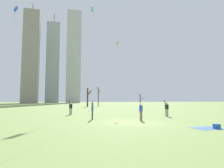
{
  "coord_description": "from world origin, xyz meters",
  "views": [
    {
      "loc": [
        -5.63,
        -15.61,
        1.86
      ],
      "look_at": [
        0.0,
        6.0,
        3.78
      ],
      "focal_mm": 30.62,
      "sensor_mm": 36.0,
      "label": 1
    }
  ],
  "objects_px": {
    "kite_flyer_midfield_left_green": "(88,95)",
    "distant_kite_high_overhead_teal": "(91,17)",
    "bystander_far_off_by_trees": "(141,111)",
    "bare_tree_center": "(88,97)",
    "kite_flyer_foreground_left_blue": "(58,84)",
    "picnic_spot": "(213,127)",
    "kite_flyer_foreground_right_orange": "(160,99)",
    "bare_tree_left_of_center": "(98,96)",
    "bare_tree_right_of_center": "(140,100)"
  },
  "relations": [
    {
      "from": "picnic_spot",
      "to": "bare_tree_right_of_center",
      "type": "height_order",
      "value": "bare_tree_right_of_center"
    },
    {
      "from": "bystander_far_off_by_trees",
      "to": "bare_tree_left_of_center",
      "type": "relative_size",
      "value": 0.26
    },
    {
      "from": "distant_kite_high_overhead_teal",
      "to": "picnic_spot",
      "type": "bearing_deg",
      "value": -80.3
    },
    {
      "from": "kite_flyer_foreground_left_blue",
      "to": "kite_flyer_midfield_left_green",
      "type": "bearing_deg",
      "value": -72.71
    },
    {
      "from": "kite_flyer_midfield_left_green",
      "to": "bare_tree_right_of_center",
      "type": "distance_m",
      "value": 46.63
    },
    {
      "from": "bare_tree_left_of_center",
      "to": "distant_kite_high_overhead_teal",
      "type": "bearing_deg",
      "value": -104.18
    },
    {
      "from": "bare_tree_center",
      "to": "bare_tree_left_of_center",
      "type": "distance_m",
      "value": 5.91
    },
    {
      "from": "kite_flyer_midfield_left_green",
      "to": "distant_kite_high_overhead_teal",
      "type": "bearing_deg",
      "value": 81.07
    },
    {
      "from": "kite_flyer_foreground_left_blue",
      "to": "bystander_far_off_by_trees",
      "type": "height_order",
      "value": "kite_flyer_foreground_left_blue"
    },
    {
      "from": "bystander_far_off_by_trees",
      "to": "bare_tree_center",
      "type": "xyz_separation_m",
      "value": [
        0.04,
        38.34,
        1.96
      ]
    },
    {
      "from": "kite_flyer_foreground_left_blue",
      "to": "picnic_spot",
      "type": "bearing_deg",
      "value": -56.87
    },
    {
      "from": "kite_flyer_foreground_right_orange",
      "to": "bare_tree_right_of_center",
      "type": "bearing_deg",
      "value": 70.35
    },
    {
      "from": "bystander_far_off_by_trees",
      "to": "bare_tree_left_of_center",
      "type": "bearing_deg",
      "value": 84.77
    },
    {
      "from": "kite_flyer_foreground_right_orange",
      "to": "distant_kite_high_overhead_teal",
      "type": "height_order",
      "value": "distant_kite_high_overhead_teal"
    },
    {
      "from": "kite_flyer_foreground_left_blue",
      "to": "bare_tree_center",
      "type": "bearing_deg",
      "value": 74.73
    },
    {
      "from": "kite_flyer_foreground_left_blue",
      "to": "distant_kite_high_overhead_teal",
      "type": "distance_m",
      "value": 18.58
    },
    {
      "from": "bystander_far_off_by_trees",
      "to": "distant_kite_high_overhead_teal",
      "type": "xyz_separation_m",
      "value": [
        -1.83,
        20.04,
        17.57
      ]
    },
    {
      "from": "bare_tree_right_of_center",
      "to": "picnic_spot",
      "type": "bearing_deg",
      "value": -107.59
    },
    {
      "from": "picnic_spot",
      "to": "bare_tree_left_of_center",
      "type": "distance_m",
      "value": 48.72
    },
    {
      "from": "bystander_far_off_by_trees",
      "to": "bare_tree_right_of_center",
      "type": "relative_size",
      "value": 0.39
    },
    {
      "from": "kite_flyer_foreground_left_blue",
      "to": "bare_tree_right_of_center",
      "type": "xyz_separation_m",
      "value": [
        25.35,
        31.66,
        -1.96
      ]
    },
    {
      "from": "bare_tree_center",
      "to": "bare_tree_right_of_center",
      "type": "relative_size",
      "value": 1.28
    },
    {
      "from": "kite_flyer_foreground_left_blue",
      "to": "picnic_spot",
      "type": "xyz_separation_m",
      "value": [
        10.3,
        -15.79,
        -3.92
      ]
    },
    {
      "from": "distant_kite_high_overhead_teal",
      "to": "bare_tree_center",
      "type": "height_order",
      "value": "distant_kite_high_overhead_teal"
    },
    {
      "from": "bare_tree_right_of_center",
      "to": "bystander_far_off_by_trees",
      "type": "bearing_deg",
      "value": -112.96
    },
    {
      "from": "bystander_far_off_by_trees",
      "to": "distant_kite_high_overhead_teal",
      "type": "bearing_deg",
      "value": 95.21
    },
    {
      "from": "kite_flyer_midfield_left_green",
      "to": "kite_flyer_foreground_right_orange",
      "type": "height_order",
      "value": "kite_flyer_foreground_right_orange"
    },
    {
      "from": "kite_flyer_midfield_left_green",
      "to": "bare_tree_left_of_center",
      "type": "xyz_separation_m",
      "value": [
        8.77,
        42.0,
        0.81
      ]
    },
    {
      "from": "distant_kite_high_overhead_teal",
      "to": "bare_tree_center",
      "type": "bearing_deg",
      "value": 84.18
    },
    {
      "from": "bare_tree_center",
      "to": "kite_flyer_foreground_right_orange",
      "type": "bearing_deg",
      "value": -82.73
    },
    {
      "from": "kite_flyer_midfield_left_green",
      "to": "bare_tree_right_of_center",
      "type": "height_order",
      "value": "kite_flyer_midfield_left_green"
    },
    {
      "from": "kite_flyer_foreground_right_orange",
      "to": "kite_flyer_foreground_left_blue",
      "type": "xyz_separation_m",
      "value": [
        -12.07,
        5.5,
        1.97
      ]
    },
    {
      "from": "kite_flyer_foreground_left_blue",
      "to": "bare_tree_left_of_center",
      "type": "relative_size",
      "value": 2.68
    },
    {
      "from": "kite_flyer_midfield_left_green",
      "to": "bare_tree_center",
      "type": "relative_size",
      "value": 1.91
    },
    {
      "from": "distant_kite_high_overhead_teal",
      "to": "bare_tree_left_of_center",
      "type": "distance_m",
      "value": 28.0
    },
    {
      "from": "kite_flyer_midfield_left_green",
      "to": "kite_flyer_foreground_right_orange",
      "type": "xyz_separation_m",
      "value": [
        9.22,
        3.68,
        -0.34
      ]
    },
    {
      "from": "kite_flyer_foreground_left_blue",
      "to": "bare_tree_left_of_center",
      "type": "bearing_deg",
      "value": 70.49
    },
    {
      "from": "kite_flyer_midfield_left_green",
      "to": "distant_kite_high_overhead_teal",
      "type": "height_order",
      "value": "distant_kite_high_overhead_teal"
    },
    {
      "from": "bare_tree_center",
      "to": "bare_tree_right_of_center",
      "type": "height_order",
      "value": "bare_tree_center"
    },
    {
      "from": "distant_kite_high_overhead_teal",
      "to": "bare_tree_center",
      "type": "distance_m",
      "value": 24.13
    },
    {
      "from": "bare_tree_right_of_center",
      "to": "kite_flyer_midfield_left_green",
      "type": "bearing_deg",
      "value": -118.84
    },
    {
      "from": "bare_tree_center",
      "to": "bare_tree_right_of_center",
      "type": "bearing_deg",
      "value": 10.59
    },
    {
      "from": "picnic_spot",
      "to": "kite_flyer_midfield_left_green",
      "type": "bearing_deg",
      "value": 138.42
    },
    {
      "from": "bare_tree_left_of_center",
      "to": "bare_tree_right_of_center",
      "type": "bearing_deg",
      "value": -4.82
    },
    {
      "from": "kite_flyer_foreground_left_blue",
      "to": "picnic_spot",
      "type": "height_order",
      "value": "kite_flyer_foreground_left_blue"
    },
    {
      "from": "kite_flyer_foreground_left_blue",
      "to": "bare_tree_left_of_center",
      "type": "height_order",
      "value": "kite_flyer_foreground_left_blue"
    },
    {
      "from": "bystander_far_off_by_trees",
      "to": "picnic_spot",
      "type": "distance_m",
      "value": 6.42
    },
    {
      "from": "kite_flyer_midfield_left_green",
      "to": "bystander_far_off_by_trees",
      "type": "bearing_deg",
      "value": -9.22
    },
    {
      "from": "distant_kite_high_overhead_teal",
      "to": "bare_tree_left_of_center",
      "type": "bearing_deg",
      "value": 75.82
    },
    {
      "from": "kite_flyer_foreground_right_orange",
      "to": "kite_flyer_foreground_left_blue",
      "type": "bearing_deg",
      "value": 155.49
    }
  ]
}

